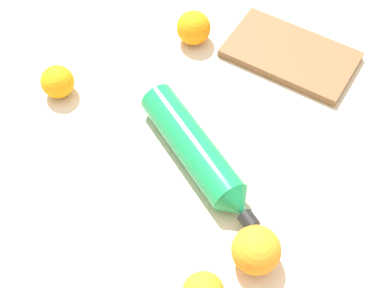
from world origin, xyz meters
TOP-DOWN VIEW (x-y plane):
  - ground_plane at (0.00, 0.00)m, footprint 2.40×2.40m
  - water_bottle at (-0.04, 0.00)m, footprint 0.32×0.12m
  - orange_0 at (0.26, 0.09)m, footprint 0.07×0.07m
  - orange_2 at (0.19, -0.20)m, footprint 0.07×0.07m
  - orange_3 at (-0.24, 0.06)m, footprint 0.08×0.08m
  - cutting_board at (0.02, -0.32)m, footprint 0.29×0.22m

SIDE VIEW (x-z plane):
  - ground_plane at x=0.00m, z-range 0.00..0.00m
  - cutting_board at x=0.02m, z-range 0.00..0.02m
  - orange_0 at x=0.26m, z-range 0.00..0.07m
  - water_bottle at x=-0.04m, z-range 0.00..0.07m
  - orange_2 at x=0.19m, z-range 0.00..0.07m
  - orange_3 at x=-0.24m, z-range 0.00..0.08m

